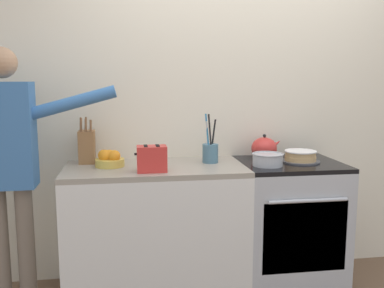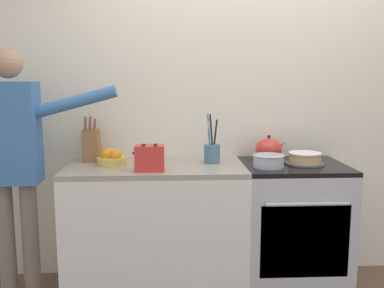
{
  "view_description": "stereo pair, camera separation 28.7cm",
  "coord_description": "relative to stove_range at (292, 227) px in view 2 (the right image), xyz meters",
  "views": [
    {
      "loc": [
        -0.84,
        -2.53,
        1.49
      ],
      "look_at": [
        -0.41,
        0.28,
        1.06
      ],
      "focal_mm": 40.0,
      "sensor_mm": 36.0,
      "label": 1
    },
    {
      "loc": [
        -0.55,
        -2.56,
        1.49
      ],
      "look_at": [
        -0.41,
        0.28,
        1.06
      ],
      "focal_mm": 40.0,
      "sensor_mm": 36.0,
      "label": 2
    }
  ],
  "objects": [
    {
      "name": "tea_kettle",
      "position": [
        -0.14,
        0.15,
        0.53
      ],
      "size": [
        0.23,
        0.19,
        0.18
      ],
      "color": "red",
      "rests_on": "stove_range"
    },
    {
      "name": "wall_back",
      "position": [
        -0.3,
        0.33,
        0.85
      ],
      "size": [
        8.0,
        0.04,
        2.6
      ],
      "color": "silver",
      "rests_on": "ground_plane"
    },
    {
      "name": "counter_cabinet",
      "position": [
        -0.96,
        0.0,
        -0.0
      ],
      "size": [
        1.21,
        0.61,
        0.91
      ],
      "color": "white",
      "rests_on": "ground_plane"
    },
    {
      "name": "layer_cake",
      "position": [
        0.07,
        -0.01,
        0.49
      ],
      "size": [
        0.27,
        0.27,
        0.08
      ],
      "color": "#4C4C51",
      "rests_on": "stove_range"
    },
    {
      "name": "stove_range",
      "position": [
        0.0,
        0.0,
        0.0
      ],
      "size": [
        0.7,
        0.65,
        0.91
      ],
      "color": "#B7BABF",
      "rests_on": "ground_plane"
    },
    {
      "name": "mixing_bowl",
      "position": [
        -0.2,
        -0.1,
        0.5
      ],
      "size": [
        0.21,
        0.21,
        0.09
      ],
      "color": "#B7BABF",
      "rests_on": "stove_range"
    },
    {
      "name": "knife_block",
      "position": [
        -1.42,
        0.18,
        0.57
      ],
      "size": [
        0.11,
        0.13,
        0.32
      ],
      "color": "olive",
      "rests_on": "counter_cabinet"
    },
    {
      "name": "utensil_crock",
      "position": [
        -0.57,
        0.07,
        0.53
      ],
      "size": [
        0.11,
        0.11,
        0.34
      ],
      "color": "#477084",
      "rests_on": "counter_cabinet"
    },
    {
      "name": "toaster",
      "position": [
        -0.99,
        -0.16,
        0.54
      ],
      "size": [
        0.2,
        0.12,
        0.17
      ],
      "color": "red",
      "rests_on": "counter_cabinet"
    },
    {
      "name": "fruit_bowl",
      "position": [
        -1.26,
        0.04,
        0.5
      ],
      "size": [
        0.2,
        0.2,
        0.11
      ],
      "color": "gold",
      "rests_on": "counter_cabinet"
    },
    {
      "name": "person_baker",
      "position": [
        -1.88,
        -0.04,
        0.56
      ],
      "size": [
        0.94,
        0.2,
        1.68
      ],
      "rotation": [
        0.0,
        0.0,
        -0.05
      ],
      "color": "#7A6B5B",
      "rests_on": "ground_plane"
    }
  ]
}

